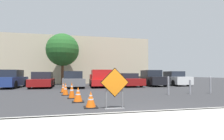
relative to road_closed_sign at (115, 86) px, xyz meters
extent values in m
plane|color=#333335|center=(0.71, 8.80, -0.78)|extent=(96.00, 96.00, 0.00)
cube|color=#ADAAA3|center=(0.71, -2.71, -0.71)|extent=(30.15, 3.01, 0.14)
cube|color=#ADAAA3|center=(0.71, -1.20, -0.71)|extent=(30.15, 0.20, 0.14)
cube|color=black|center=(0.00, 0.00, 0.13)|extent=(1.02, 0.02, 1.02)
cube|color=orange|center=(0.00, -0.02, 0.13)|extent=(0.96, 0.02, 0.96)
cube|color=slate|center=(0.00, 0.04, -0.77)|extent=(0.70, 0.20, 0.02)
cube|color=slate|center=(-0.29, 0.04, -0.32)|extent=(0.04, 0.04, 0.92)
cube|color=slate|center=(0.29, 0.04, -0.32)|extent=(0.04, 0.04, 0.92)
cube|color=black|center=(-0.79, 0.43, -0.77)|extent=(0.49, 0.49, 0.03)
cone|color=#EA590F|center=(-0.79, 0.43, -0.47)|extent=(0.37, 0.37, 0.56)
cylinder|color=white|center=(-0.79, 0.43, -0.35)|extent=(0.11, 0.11, 0.05)
cylinder|color=white|center=(-0.79, 0.43, -0.49)|extent=(0.20, 0.20, 0.05)
cube|color=black|center=(-1.20, 1.81, -0.77)|extent=(0.51, 0.51, 0.03)
cone|color=#EA590F|center=(-1.20, 1.81, -0.44)|extent=(0.38, 0.38, 0.63)
cylinder|color=white|center=(-1.20, 1.81, -0.30)|extent=(0.12, 0.12, 0.06)
cylinder|color=white|center=(-1.20, 1.81, -0.45)|extent=(0.21, 0.21, 0.06)
cube|color=black|center=(-1.47, 3.07, -0.77)|extent=(0.42, 0.42, 0.03)
cone|color=#EA590F|center=(-1.47, 3.07, -0.36)|extent=(0.31, 0.31, 0.79)
cylinder|color=white|center=(-1.47, 3.07, -0.19)|extent=(0.10, 0.10, 0.07)
cylinder|color=white|center=(-1.47, 3.07, -0.38)|extent=(0.17, 0.17, 0.07)
cube|color=black|center=(-1.82, 4.45, -0.77)|extent=(0.43, 0.43, 0.03)
cone|color=#EA590F|center=(-1.82, 4.45, -0.41)|extent=(0.32, 0.32, 0.69)
cylinder|color=white|center=(-1.82, 4.45, -0.25)|extent=(0.10, 0.10, 0.06)
cylinder|color=white|center=(-1.82, 4.45, -0.42)|extent=(0.18, 0.18, 0.06)
cube|color=black|center=(-2.03, 6.00, -0.77)|extent=(0.41, 0.41, 0.03)
cone|color=#EA590F|center=(-2.03, 6.00, -0.43)|extent=(0.30, 0.30, 0.65)
cylinder|color=white|center=(-2.03, 6.00, -0.28)|extent=(0.10, 0.10, 0.06)
cylinder|color=white|center=(-2.03, 6.00, -0.44)|extent=(0.17, 0.17, 0.06)
cube|color=navy|center=(-6.78, 11.09, -0.21)|extent=(1.96, 4.21, 0.77)
cube|color=#1E232D|center=(-6.77, 11.20, 0.49)|extent=(1.64, 1.97, 0.64)
cylinder|color=black|center=(-6.03, 9.77, -0.44)|extent=(0.23, 0.71, 0.70)
cylinder|color=black|center=(-5.90, 12.33, -0.44)|extent=(0.23, 0.71, 0.70)
cylinder|color=black|center=(-7.52, 12.41, -0.44)|extent=(0.23, 0.71, 0.70)
cube|color=maroon|center=(-4.10, 10.90, -0.30)|extent=(1.92, 4.10, 0.61)
cube|color=#1E232D|center=(-4.10, 11.01, 0.31)|extent=(1.66, 1.90, 0.62)
cylinder|color=black|center=(-3.23, 9.66, -0.45)|extent=(0.21, 0.66, 0.66)
cylinder|color=black|center=(-4.92, 9.63, -0.45)|extent=(0.21, 0.66, 0.66)
cylinder|color=black|center=(-3.28, 12.18, -0.45)|extent=(0.21, 0.66, 0.66)
cylinder|color=black|center=(-4.97, 12.15, -0.45)|extent=(0.21, 0.66, 0.66)
cube|color=slate|center=(-1.42, 10.66, -0.28)|extent=(2.01, 4.72, 0.63)
cube|color=#1E232D|center=(-1.42, 10.77, 0.37)|extent=(1.69, 2.20, 0.66)
cylinder|color=black|center=(-0.52, 9.25, -0.43)|extent=(0.23, 0.72, 0.71)
cylinder|color=black|center=(-2.20, 9.19, -0.43)|extent=(0.23, 0.72, 0.71)
cylinder|color=black|center=(-0.64, 12.13, -0.43)|extent=(0.23, 0.72, 0.71)
cylinder|color=black|center=(-2.32, 12.07, -0.43)|extent=(0.23, 0.72, 0.71)
cube|color=red|center=(1.26, 11.07, -0.31)|extent=(2.33, 5.31, 0.55)
cube|color=red|center=(1.19, 9.90, 0.39)|extent=(1.98, 2.19, 0.85)
cube|color=red|center=(1.39, 13.30, 0.19)|extent=(1.93, 0.21, 0.45)
cube|color=red|center=(2.28, 12.05, 0.19)|extent=(0.25, 2.50, 0.45)
cube|color=red|center=(0.36, 12.16, 0.19)|extent=(0.25, 2.50, 0.45)
cylinder|color=black|center=(2.10, 9.45, -0.42)|extent=(0.28, 0.74, 0.73)
cylinder|color=black|center=(0.24, 9.56, -0.42)|extent=(0.28, 0.74, 0.73)
cylinder|color=black|center=(2.28, 12.57, -0.42)|extent=(0.28, 0.74, 0.73)
cylinder|color=black|center=(0.42, 12.68, -0.42)|extent=(0.28, 0.74, 0.73)
cube|color=maroon|center=(3.94, 10.94, -0.30)|extent=(2.15, 4.66, 0.62)
cube|color=#1E232D|center=(3.93, 11.05, 0.26)|extent=(1.78, 2.19, 0.50)
cylinder|color=black|center=(4.89, 9.58, -0.47)|extent=(0.23, 0.63, 0.62)
cylinder|color=black|center=(3.15, 9.48, -0.47)|extent=(0.23, 0.63, 0.62)
cylinder|color=black|center=(4.73, 12.40, -0.47)|extent=(0.23, 0.63, 0.62)
cylinder|color=black|center=(2.99, 12.30, -0.47)|extent=(0.23, 0.63, 0.62)
cube|color=black|center=(6.62, 11.03, -0.20)|extent=(1.93, 4.63, 0.78)
cube|color=#1E232D|center=(6.62, 11.15, 0.51)|extent=(1.63, 2.16, 0.65)
cylinder|color=black|center=(7.38, 9.59, -0.43)|extent=(0.22, 0.71, 0.70)
cylinder|color=black|center=(5.75, 9.65, -0.43)|extent=(0.22, 0.71, 0.70)
cylinder|color=black|center=(7.48, 12.42, -0.43)|extent=(0.22, 0.71, 0.70)
cylinder|color=black|center=(5.86, 12.48, -0.43)|extent=(0.22, 0.71, 0.70)
cube|color=white|center=(9.30, 11.04, -0.23)|extent=(1.89, 4.15, 0.77)
cube|color=#1E232D|center=(9.30, 11.15, 0.44)|extent=(1.60, 1.94, 0.57)
cylinder|color=black|center=(10.06, 9.75, -0.47)|extent=(0.22, 0.64, 0.64)
cylinder|color=black|center=(8.45, 9.80, -0.47)|extent=(0.22, 0.64, 0.64)
cylinder|color=black|center=(10.15, 12.29, -0.47)|extent=(0.22, 0.64, 0.64)
cylinder|color=black|center=(8.53, 12.34, -0.47)|extent=(0.22, 0.64, 0.64)
cylinder|color=gray|center=(4.06, 3.39, -0.28)|extent=(0.11, 0.11, 1.01)
sphere|color=gray|center=(4.06, 3.39, 0.23)|extent=(0.12, 0.12, 0.12)
cylinder|color=gray|center=(5.51, 3.39, -0.37)|extent=(0.11, 0.11, 0.82)
sphere|color=gray|center=(5.51, 3.39, 0.04)|extent=(0.12, 0.12, 0.12)
cylinder|color=gray|center=(6.96, 3.39, -0.29)|extent=(0.11, 0.11, 0.99)
sphere|color=gray|center=(6.96, 3.39, 0.21)|extent=(0.12, 0.12, 0.12)
cube|color=beige|center=(-1.25, 19.37, 2.30)|extent=(20.36, 5.00, 6.17)
cylinder|color=#513823|center=(-2.56, 14.50, 0.51)|extent=(0.32, 0.32, 2.59)
sphere|color=#235B23|center=(-2.56, 14.50, 3.18)|extent=(3.65, 3.65, 3.65)
camera|label=1|loc=(-1.42, -5.89, 0.42)|focal=28.00mm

